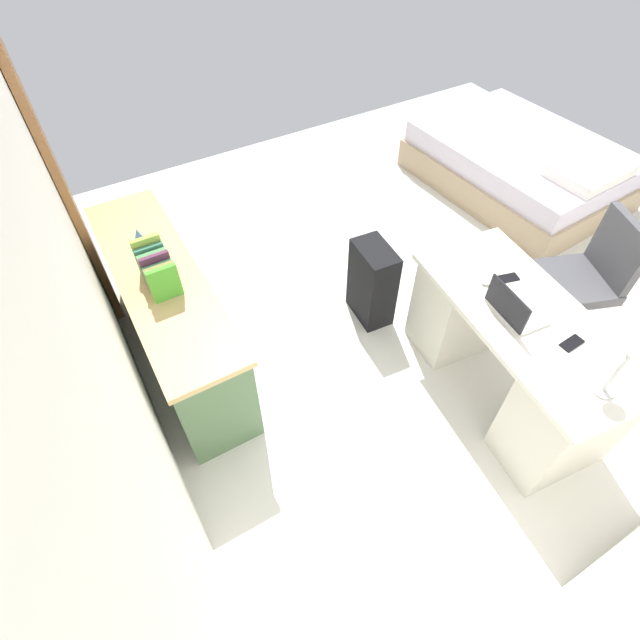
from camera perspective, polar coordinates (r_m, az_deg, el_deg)
ground_plane at (r=4.04m, az=14.18°, el=3.11°), size 5.77×5.77×0.00m
wall_back at (r=2.31m, az=-27.84°, el=6.72°), size 4.04×0.10×2.90m
door_wooden at (r=3.78m, az=-28.46°, el=14.91°), size 0.88×0.05×2.04m
desk at (r=3.24m, az=21.42°, el=-3.69°), size 1.51×0.82×0.75m
office_chair at (r=3.83m, az=28.20°, el=3.63°), size 0.59×0.59×0.94m
credenza at (r=3.38m, az=-16.94°, el=0.45°), size 1.80×0.48×0.77m
bed at (r=5.32m, az=22.37°, el=16.48°), size 1.98×1.51×0.58m
suitcase_black at (r=3.56m, az=6.12°, el=4.32°), size 0.38×0.25×0.63m
laptop at (r=2.92m, az=21.70°, el=1.26°), size 0.33×0.25×0.21m
computer_mouse at (r=3.08m, az=19.21°, el=4.33°), size 0.07×0.11×0.03m
cell_phone_near_laptop at (r=2.94m, az=27.43°, el=-2.43°), size 0.07×0.14×0.01m
cell_phone_by_mouse at (r=3.16m, az=21.11°, el=4.61°), size 0.10×0.15×0.01m
desk_lamp at (r=2.64m, az=31.67°, el=-3.39°), size 0.16×0.11×0.34m
book_row at (r=2.98m, az=-18.49°, el=5.57°), size 0.31×0.17×0.24m
figurine_small at (r=3.34m, az=-20.50°, el=9.22°), size 0.08×0.08×0.11m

